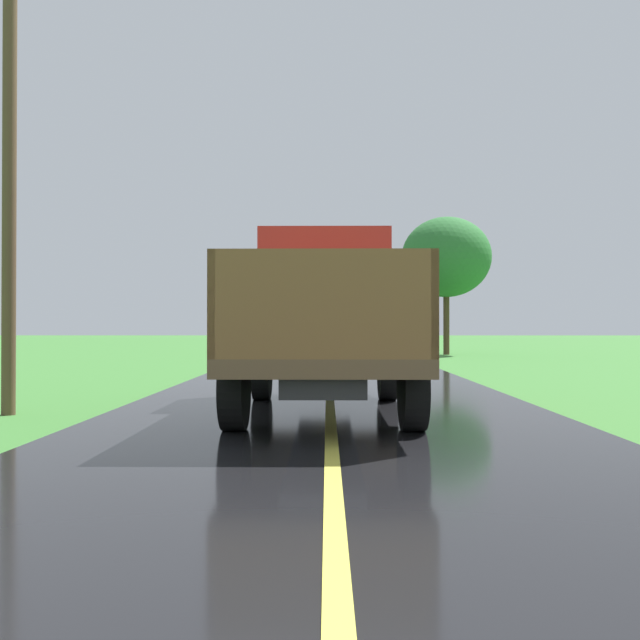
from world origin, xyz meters
name	(u,v)px	position (x,y,z in m)	size (l,w,h in m)	color
banana_truck_near	(324,316)	(-0.10, 11.70, 1.46)	(2.38, 5.82, 2.80)	#2D2D30
utility_pole_roadside	(10,129)	(-4.76, 11.22, 4.23)	(2.32, 0.20, 7.79)	brown
roadside_tree_near_left	(446,257)	(5.47, 32.84, 4.50)	(4.12, 4.12, 6.37)	#4C3823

